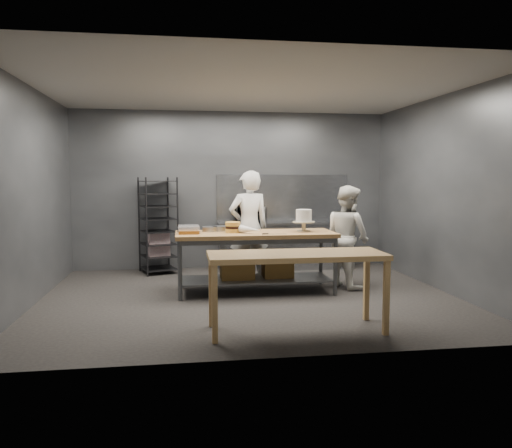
{
  "coord_description": "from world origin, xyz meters",
  "views": [
    {
      "loc": [
        -0.97,
        -7.12,
        1.76
      ],
      "look_at": [
        0.14,
        0.25,
        1.05
      ],
      "focal_mm": 35.0,
      "sensor_mm": 36.0,
      "label": 1
    }
  ],
  "objects_px": {
    "chef_right": "(347,236)",
    "frosted_cake_stand": "(304,218)",
    "work_table": "(255,255)",
    "microwave": "(251,214)",
    "near_counter": "(297,260)",
    "speed_rack": "(158,226)",
    "layer_cake": "(233,227)",
    "chef_behind": "(249,227)"
  },
  "relations": [
    {
      "from": "chef_right",
      "to": "frosted_cake_stand",
      "type": "distance_m",
      "value": 0.85
    },
    {
      "from": "work_table",
      "to": "microwave",
      "type": "xyz_separation_m",
      "value": [
        0.19,
        1.86,
        0.48
      ]
    },
    {
      "from": "work_table",
      "to": "near_counter",
      "type": "xyz_separation_m",
      "value": [
        0.18,
        -2.0,
        0.24
      ]
    },
    {
      "from": "speed_rack",
      "to": "microwave",
      "type": "relative_size",
      "value": 3.23
    },
    {
      "from": "near_counter",
      "to": "speed_rack",
      "type": "distance_m",
      "value": 4.15
    },
    {
      "from": "speed_rack",
      "to": "frosted_cake_stand",
      "type": "xyz_separation_m",
      "value": [
        2.28,
        -1.81,
        0.28
      ]
    },
    {
      "from": "speed_rack",
      "to": "layer_cake",
      "type": "distance_m",
      "value": 2.15
    },
    {
      "from": "frosted_cake_stand",
      "to": "layer_cake",
      "type": "xyz_separation_m",
      "value": [
        -1.09,
        0.03,
        -0.13
      ]
    },
    {
      "from": "frosted_cake_stand",
      "to": "layer_cake",
      "type": "relative_size",
      "value": 1.5
    },
    {
      "from": "microwave",
      "to": "frosted_cake_stand",
      "type": "xyz_separation_m",
      "value": [
        0.56,
        -1.89,
        0.08
      ]
    },
    {
      "from": "chef_right",
      "to": "chef_behind",
      "type": "bearing_deg",
      "value": 50.46
    },
    {
      "from": "speed_rack",
      "to": "chef_right",
      "type": "xyz_separation_m",
      "value": [
        3.04,
        -1.64,
        -0.05
      ]
    },
    {
      "from": "work_table",
      "to": "speed_rack",
      "type": "bearing_deg",
      "value": 130.71
    },
    {
      "from": "speed_rack",
      "to": "frosted_cake_stand",
      "type": "bearing_deg",
      "value": -38.49
    },
    {
      "from": "work_table",
      "to": "layer_cake",
      "type": "distance_m",
      "value": 0.55
    },
    {
      "from": "chef_right",
      "to": "layer_cake",
      "type": "bearing_deg",
      "value": 74.15
    },
    {
      "from": "chef_behind",
      "to": "chef_right",
      "type": "height_order",
      "value": "chef_behind"
    },
    {
      "from": "microwave",
      "to": "work_table",
      "type": "bearing_deg",
      "value": -95.82
    },
    {
      "from": "frosted_cake_stand",
      "to": "chef_behind",
      "type": "bearing_deg",
      "value": 137.02
    },
    {
      "from": "speed_rack",
      "to": "chef_right",
      "type": "relative_size",
      "value": 1.08
    },
    {
      "from": "work_table",
      "to": "chef_behind",
      "type": "bearing_deg",
      "value": 90.4
    },
    {
      "from": "chef_behind",
      "to": "microwave",
      "type": "height_order",
      "value": "chef_behind"
    },
    {
      "from": "chef_behind",
      "to": "near_counter",
      "type": "bearing_deg",
      "value": 83.03
    },
    {
      "from": "layer_cake",
      "to": "frosted_cake_stand",
      "type": "bearing_deg",
      "value": -1.53
    },
    {
      "from": "near_counter",
      "to": "chef_behind",
      "type": "xyz_separation_m",
      "value": [
        -0.19,
        2.67,
        0.12
      ]
    },
    {
      "from": "near_counter",
      "to": "chef_behind",
      "type": "height_order",
      "value": "chef_behind"
    },
    {
      "from": "near_counter",
      "to": "layer_cake",
      "type": "relative_size",
      "value": 8.85
    },
    {
      "from": "chef_right",
      "to": "microwave",
      "type": "xyz_separation_m",
      "value": [
        -1.32,
        1.72,
        0.24
      ]
    },
    {
      "from": "near_counter",
      "to": "speed_rack",
      "type": "bearing_deg",
      "value": 114.38
    },
    {
      "from": "speed_rack",
      "to": "frosted_cake_stand",
      "type": "distance_m",
      "value": 2.92
    },
    {
      "from": "speed_rack",
      "to": "near_counter",
      "type": "bearing_deg",
      "value": -65.62
    },
    {
      "from": "frosted_cake_stand",
      "to": "chef_right",
      "type": "bearing_deg",
      "value": 12.84
    },
    {
      "from": "near_counter",
      "to": "frosted_cake_stand",
      "type": "xyz_separation_m",
      "value": [
        0.57,
        1.96,
        0.32
      ]
    },
    {
      "from": "work_table",
      "to": "chef_right",
      "type": "bearing_deg",
      "value": 5.27
    },
    {
      "from": "microwave",
      "to": "near_counter",
      "type": "bearing_deg",
      "value": -90.12
    },
    {
      "from": "layer_cake",
      "to": "chef_right",
      "type": "bearing_deg",
      "value": 4.47
    },
    {
      "from": "chef_behind",
      "to": "microwave",
      "type": "xyz_separation_m",
      "value": [
        0.19,
        1.19,
        0.12
      ]
    },
    {
      "from": "near_counter",
      "to": "chef_behind",
      "type": "relative_size",
      "value": 1.08
    },
    {
      "from": "layer_cake",
      "to": "chef_behind",
      "type": "bearing_deg",
      "value": 63.61
    },
    {
      "from": "chef_behind",
      "to": "layer_cake",
      "type": "relative_size",
      "value": 8.21
    },
    {
      "from": "microwave",
      "to": "layer_cake",
      "type": "relative_size",
      "value": 2.4
    },
    {
      "from": "work_table",
      "to": "frosted_cake_stand",
      "type": "relative_size",
      "value": 7.06
    }
  ]
}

